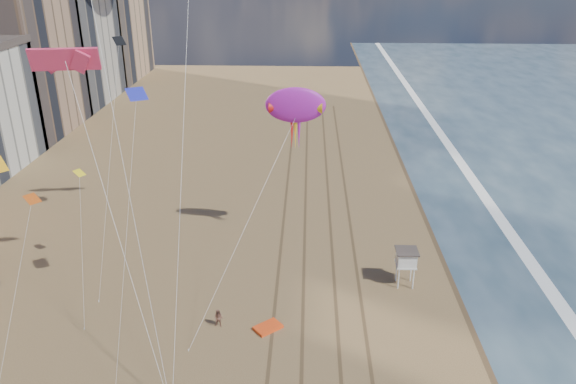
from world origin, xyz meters
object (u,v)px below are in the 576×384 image
object	(u,v)px
lifeguard_stand	(406,258)
grounded_kite	(268,327)
show_kite	(295,106)
kite_flyer_b	(219,318)

from	to	relation	value
lifeguard_stand	grounded_kite	world-z (taller)	lifeguard_stand
grounded_kite	lifeguard_stand	bearing A→B (deg)	-9.45
show_kite	kite_flyer_b	xyz separation A→B (m)	(-5.74, -13.74, -13.86)
grounded_kite	kite_flyer_b	world-z (taller)	kite_flyer_b
show_kite	lifeguard_stand	bearing A→B (deg)	-34.72
lifeguard_stand	show_kite	xyz separation A→B (m)	(-10.09, 6.99, 11.92)
lifeguard_stand	show_kite	size ratio (longest dim) A/B	0.15
lifeguard_stand	kite_flyer_b	xyz separation A→B (m)	(-15.83, -6.75, -1.94)
show_kite	kite_flyer_b	bearing A→B (deg)	-112.68
grounded_kite	show_kite	world-z (taller)	show_kite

